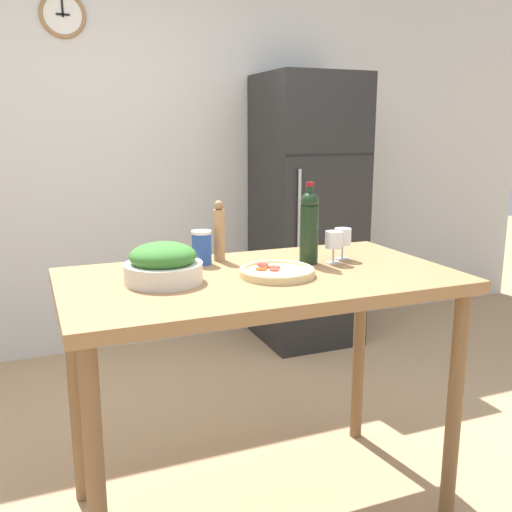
# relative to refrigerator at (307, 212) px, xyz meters

# --- Properties ---
(ground_plane) EXTENTS (14.00, 14.00, 0.00)m
(ground_plane) POSITION_rel_refrigerator_xyz_m (-1.03, -1.63, -0.91)
(ground_plane) COLOR tan
(wall_back) EXTENTS (6.40, 0.08, 2.60)m
(wall_back) POSITION_rel_refrigerator_xyz_m (-1.03, 0.36, 0.39)
(wall_back) COLOR silver
(wall_back) RESTS_ON ground_plane
(refrigerator) EXTENTS (0.64, 0.64, 1.83)m
(refrigerator) POSITION_rel_refrigerator_xyz_m (0.00, 0.00, 0.00)
(refrigerator) COLOR black
(refrigerator) RESTS_ON ground_plane
(prep_counter) EXTENTS (1.41, 0.77, 0.96)m
(prep_counter) POSITION_rel_refrigerator_xyz_m (-1.03, -1.63, -0.07)
(prep_counter) COLOR olive
(prep_counter) RESTS_ON ground_plane
(wine_bottle) EXTENTS (0.07, 0.07, 0.32)m
(wine_bottle) POSITION_rel_refrigerator_xyz_m (-0.79, -1.55, 0.19)
(wine_bottle) COLOR black
(wine_bottle) RESTS_ON prep_counter
(wine_glass_near) EXTENTS (0.07, 0.07, 0.13)m
(wine_glass_near) POSITION_rel_refrigerator_xyz_m (-0.70, -1.58, 0.13)
(wine_glass_near) COLOR silver
(wine_glass_near) RESTS_ON prep_counter
(wine_glass_far) EXTENTS (0.07, 0.07, 0.13)m
(wine_glass_far) POSITION_rel_refrigerator_xyz_m (-0.63, -1.53, 0.13)
(wine_glass_far) COLOR silver
(wine_glass_far) RESTS_ON prep_counter
(pepper_mill) EXTENTS (0.05, 0.05, 0.24)m
(pepper_mill) POSITION_rel_refrigerator_xyz_m (-1.09, -1.36, 0.16)
(pepper_mill) COLOR #AD7F51
(pepper_mill) RESTS_ON prep_counter
(salad_bowl) EXTENTS (0.27, 0.27, 0.14)m
(salad_bowl) POSITION_rel_refrigerator_xyz_m (-1.37, -1.61, 0.11)
(salad_bowl) COLOR silver
(salad_bowl) RESTS_ON prep_counter
(homemade_pizza) EXTENTS (0.27, 0.27, 0.03)m
(homemade_pizza) POSITION_rel_refrigerator_xyz_m (-0.98, -1.68, 0.06)
(homemade_pizza) COLOR #DBC189
(homemade_pizza) RESTS_ON prep_counter
(salt_canister) EXTENTS (0.08, 0.08, 0.13)m
(salt_canister) POSITION_rel_refrigerator_xyz_m (-1.18, -1.40, 0.11)
(salt_canister) COLOR #284CA3
(salt_canister) RESTS_ON prep_counter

